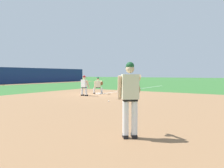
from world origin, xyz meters
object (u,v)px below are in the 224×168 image
object	(u,v)px
pitcher	(130,95)
first_baseman	(98,85)
baseball	(109,101)
baserunner	(84,85)
first_base_bag	(99,94)

from	to	relation	value
pitcher	first_baseman	bearing A→B (deg)	39.65
baseball	baserunner	world-z (taller)	baserunner
first_base_bag	baseball	size ratio (longest dim) A/B	5.14
pitcher	first_baseman	xyz separation A→B (m)	(9.18, 7.61, -0.33)
baseball	baserunner	bearing A→B (deg)	60.79
baserunner	first_baseman	bearing A→B (deg)	3.01
baserunner	baseball	bearing A→B (deg)	-119.21
first_base_bag	pitcher	xyz separation A→B (m)	(-8.91, -7.36, 1.01)
baseball	first_base_bag	bearing A→B (deg)	42.66
baserunner	first_base_bag	bearing A→B (deg)	-5.49
pitcher	baserunner	xyz separation A→B (m)	(7.34, 7.51, -0.27)
pitcher	first_baseman	size ratio (longest dim) A/B	1.39
first_baseman	baserunner	size ratio (longest dim) A/B	0.92
baseball	pitcher	world-z (taller)	pitcher
first_baseman	baserunner	distance (m)	1.84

